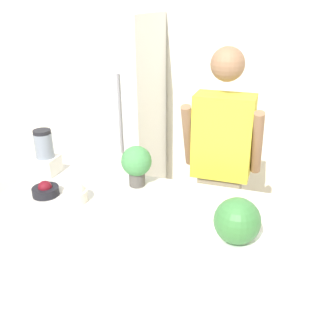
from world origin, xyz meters
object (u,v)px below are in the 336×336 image
Objects in this scene: refrigerator at (116,121)px; potted_plant at (136,163)px; bowl_cream at (75,193)px; person at (221,166)px; blender at (45,155)px; bowl_cherries at (45,190)px; watermelon at (237,221)px.

refrigerator is 1.24m from potted_plant.
refrigerator is 13.31× the size of bowl_cream.
blender is at bearing -156.46° from person.
bowl_cherries is 0.51× the size of blender.
person is at bearing 45.05° from potted_plant.
potted_plant is (0.65, 0.02, 0.02)m from blender.
watermelon is 1.39m from blender.
bowl_cherries is at bearing -83.42° from refrigerator.
watermelon is 1.62× the size of bowl_cream.
person is 10.73× the size of bowl_cherries.
refrigerator is at bearing 89.35° from blender.
blender is 1.18× the size of potted_plant.
refrigerator is 1.08m from blender.
watermelon is (0.23, -0.88, 0.13)m from person.
bowl_cherries is (-1.16, 0.13, -0.09)m from watermelon.
person is 6.48× the size of potted_plant.
bowl_cherries is at bearing -148.69° from potted_plant.
refrigerator is at bearing 120.94° from potted_plant.
blender is (-0.01, -1.08, 0.09)m from refrigerator.
watermelon is at bearing -16.81° from blender.
refrigerator is 1.35m from bowl_cherries.
bowl_cherries is (-0.93, -0.75, 0.04)m from person.
person is (1.09, -0.60, -0.05)m from refrigerator.
person is 0.92m from watermelon.
watermelon is 1.18m from bowl_cherries.
blender is (-1.10, -0.48, 0.14)m from person.
blender is (-0.38, 0.28, 0.08)m from bowl_cream.
bowl_cherries is (0.16, -1.35, -0.01)m from refrigerator.
watermelon is 1.43× the size of bowl_cherries.
watermelon reaches higher than bowl_cherries.
blender reaches higher than potted_plant.
potted_plant is (0.27, 0.30, 0.10)m from bowl_cream.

